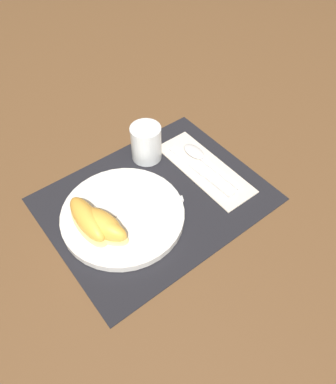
{
  "coord_description": "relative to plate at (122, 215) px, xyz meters",
  "views": [
    {
      "loc": [
        -0.3,
        -0.42,
        0.63
      ],
      "look_at": [
        0.02,
        -0.02,
        0.02
      ],
      "focal_mm": 35.0,
      "sensor_mm": 36.0,
      "label": 1
    }
  ],
  "objects": [
    {
      "name": "napkin",
      "position": [
        0.23,
        -0.0,
        -0.01
      ],
      "size": [
        0.09,
        0.25,
        0.0
      ],
      "color": "silver",
      "rests_on": "placemat"
    },
    {
      "name": "spoon",
      "position": [
        0.24,
        0.03,
        -0.0
      ],
      "size": [
        0.04,
        0.18,
        0.01
      ],
      "color": "silver",
      "rests_on": "napkin"
    },
    {
      "name": "citrus_wedge_2",
      "position": [
        -0.05,
        -0.03,
        0.03
      ],
      "size": [
        0.08,
        0.1,
        0.04
      ],
      "color": "#F4DB84",
      "rests_on": "plate"
    },
    {
      "name": "plate",
      "position": [
        0.0,
        0.0,
        0.0
      ],
      "size": [
        0.25,
        0.25,
        0.02
      ],
      "color": "white",
      "rests_on": "placemat"
    },
    {
      "name": "ground_plane",
      "position": [
        0.08,
        -0.0,
        -0.01
      ],
      "size": [
        3.0,
        3.0,
        0.0
      ],
      "primitive_type": "plane",
      "color": "brown"
    },
    {
      "name": "placemat",
      "position": [
        0.08,
        -0.0,
        -0.01
      ],
      "size": [
        0.46,
        0.36,
        0.0
      ],
      "color": "black",
      "rests_on": "ground_plane"
    },
    {
      "name": "citrus_wedge_1",
      "position": [
        -0.06,
        -0.01,
        0.03
      ],
      "size": [
        0.08,
        0.12,
        0.05
      ],
      "color": "#F4DB84",
      "rests_on": "plate"
    },
    {
      "name": "citrus_wedge_0",
      "position": [
        -0.07,
        0.01,
        0.03
      ],
      "size": [
        0.05,
        0.13,
        0.05
      ],
      "color": "#F4DB84",
      "rests_on": "plate"
    },
    {
      "name": "fork",
      "position": [
        0.02,
        -0.01,
        0.01
      ],
      "size": [
        0.18,
        0.09,
        0.0
      ],
      "color": "silver",
      "rests_on": "plate"
    },
    {
      "name": "juice_glass",
      "position": [
        0.15,
        0.11,
        0.03
      ],
      "size": [
        0.07,
        0.07,
        0.09
      ],
      "color": "silver",
      "rests_on": "placemat"
    },
    {
      "name": "knife",
      "position": [
        0.21,
        -0.01,
        -0.0
      ],
      "size": [
        0.02,
        0.2,
        0.01
      ],
      "color": "silver",
      "rests_on": "napkin"
    }
  ]
}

